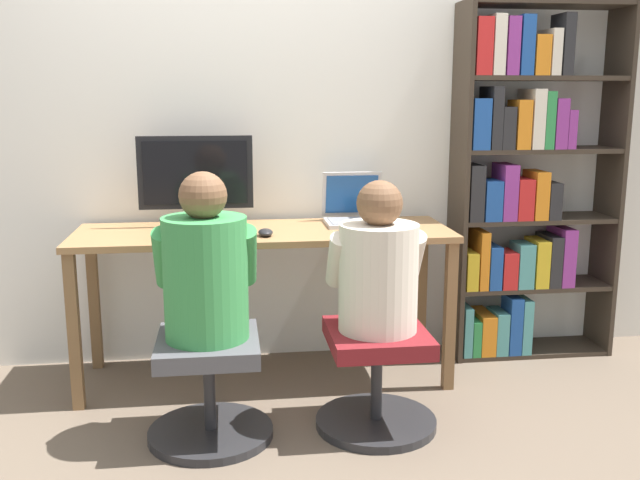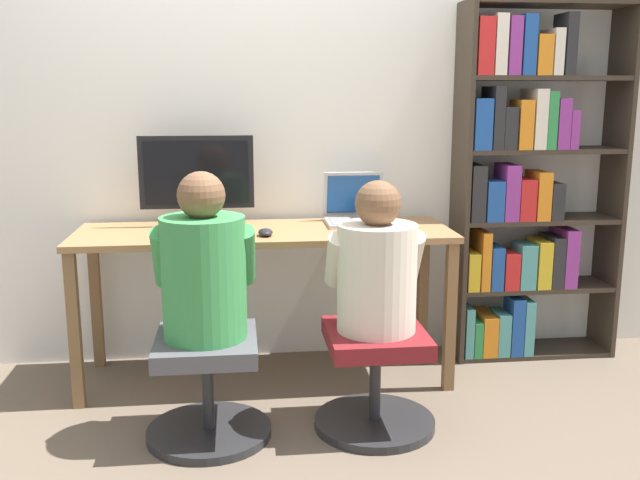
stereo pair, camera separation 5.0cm
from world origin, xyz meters
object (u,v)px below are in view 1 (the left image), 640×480
at_px(desktop_monitor, 196,180).
at_px(office_chair_right, 377,375).
at_px(laptop, 355,213).
at_px(bookshelf, 520,187).
at_px(office_chair_left, 209,384).
at_px(keyboard, 203,234).
at_px(person_at_monitor, 205,269).
at_px(person_at_laptop, 378,268).

bearing_deg(desktop_monitor, office_chair_right, -43.92).
distance_m(laptop, bookshelf, 0.89).
height_order(laptop, office_chair_left, laptop).
xyz_separation_m(laptop, keyboard, (-0.75, -0.25, -0.04)).
xyz_separation_m(office_chair_right, bookshelf, (0.91, 0.76, 0.68)).
relative_size(office_chair_right, person_at_monitor, 0.77).
xyz_separation_m(office_chair_left, person_at_monitor, (0.00, 0.01, 0.48)).
bearing_deg(laptop, person_at_monitor, -135.18).
relative_size(keyboard, office_chair_left, 0.79).
height_order(keyboard, person_at_laptop, person_at_laptop).
xyz_separation_m(laptop, office_chair_left, (-0.73, -0.73, -0.57)).
bearing_deg(laptop, office_chair_left, -134.98).
relative_size(desktop_monitor, person_at_monitor, 0.83).
distance_m(office_chair_right, person_at_monitor, 0.85).
relative_size(office_chair_right, person_at_laptop, 0.83).
bearing_deg(person_at_laptop, office_chair_right, -90.00).
relative_size(laptop, keyboard, 0.75).
relative_size(office_chair_right, bookshelf, 0.28).
bearing_deg(laptop, desktop_monitor, 179.73).
xyz_separation_m(office_chair_right, person_at_laptop, (0.00, 0.00, 0.46)).
bearing_deg(person_at_monitor, laptop, 44.82).
relative_size(laptop, person_at_monitor, 0.45).
bearing_deg(person_at_laptop, office_chair_left, -179.05).
bearing_deg(office_chair_left, person_at_monitor, 90.00).
height_order(desktop_monitor, office_chair_right, desktop_monitor).
bearing_deg(person_at_laptop, bookshelf, 39.54).
distance_m(office_chair_left, office_chair_right, 0.70).
height_order(desktop_monitor, office_chair_left, desktop_monitor).
relative_size(desktop_monitor, person_at_laptop, 0.89).
bearing_deg(desktop_monitor, person_at_laptop, -43.74).
relative_size(office_chair_left, person_at_monitor, 0.77).
bearing_deg(person_at_monitor, person_at_laptop, 0.53).
bearing_deg(office_chair_left, person_at_laptop, 0.95).
bearing_deg(person_at_monitor, office_chair_right, 0.16).
bearing_deg(person_at_laptop, person_at_monitor, -179.47).
height_order(keyboard, person_at_monitor, person_at_monitor).
height_order(person_at_monitor, bookshelf, bookshelf).
distance_m(keyboard, person_at_monitor, 0.48).
height_order(desktop_monitor, person_at_monitor, desktop_monitor).
height_order(office_chair_right, person_at_laptop, person_at_laptop).
height_order(desktop_monitor, bookshelf, bookshelf).
distance_m(office_chair_left, bookshelf, 1.91).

